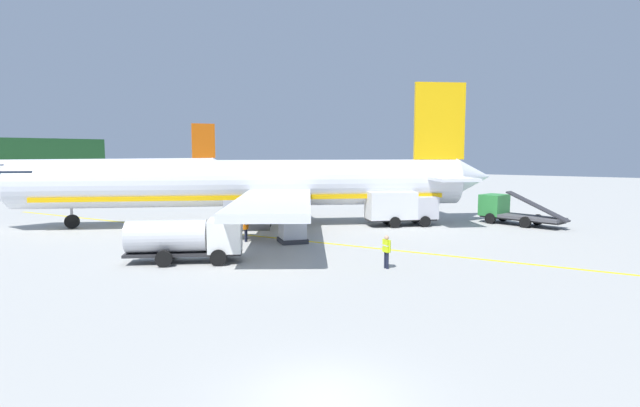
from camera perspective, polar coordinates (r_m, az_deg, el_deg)
The scene contains 9 objects.
airliner_foreground at distance 42.37m, azimuth -7.59°, elevation 2.14°, with size 30.25×35.38×11.90m.
airliner_mid_apron at distance 86.15m, azimuth -21.98°, elevation 3.49°, with size 32.33×27.54×10.53m.
service_truck_baggage at distance 29.31m, azimuth -14.63°, elevation -3.70°, with size 5.25×6.26×2.40m.
service_truck_catering at distance 42.35m, azimuth 8.95°, elevation -0.36°, with size 5.36×5.77×2.84m.
service_truck_pushback at distance 45.83m, azimuth 20.26°, elevation -0.69°, with size 4.17×7.30×2.76m.
cargo_container_near at distance 34.43m, azimuth -3.05°, elevation -2.84°, with size 2.52×2.52×1.99m.
crew_marshaller at distance 35.05m, azimuth -8.30°, elevation -2.59°, with size 0.61×0.35×1.73m.
crew_loader_left at distance 27.18m, azimuth 7.45°, elevation -5.06°, with size 0.42×0.56×1.77m.
apron_guide_line at distance 36.73m, azimuth -5.81°, elevation -3.77°, with size 0.30×60.00×0.01m, color yellow.
Camera 1 is at (-10.72, -5.93, 6.30)m, focal length 28.62 mm.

